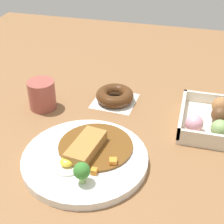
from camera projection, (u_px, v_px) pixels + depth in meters
ground_plane at (135, 131)px, 0.84m from camera, size 1.60×1.60×0.00m
curry_plate at (86, 157)px, 0.74m from camera, size 0.28×0.28×0.07m
donut_box at (210, 120)px, 0.85m from camera, size 0.19×0.14×0.06m
chocolate_ring_donut at (115, 96)px, 0.95m from camera, size 0.12×0.12×0.04m
coffee_mug at (42, 95)px, 0.91m from camera, size 0.07×0.07×0.08m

